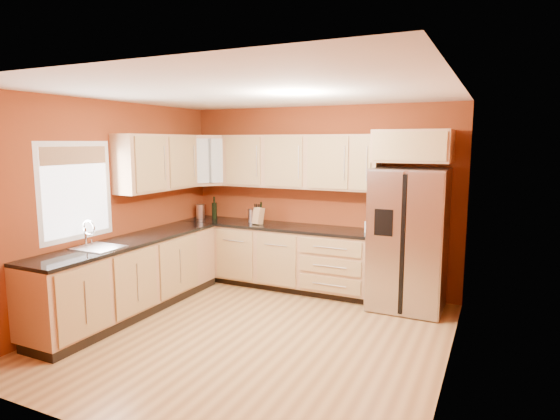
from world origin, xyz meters
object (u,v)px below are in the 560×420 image
Objects in this scene: refrigerator at (408,239)px; wine_bottle_a at (214,208)px; knife_block at (258,216)px; soap_dispenser at (367,226)px; canister_left at (200,211)px.

refrigerator is 5.07× the size of wine_bottle_a.
wine_bottle_a is 0.82m from knife_block.
refrigerator is 9.71× the size of soap_dispenser.
refrigerator reaches higher than wine_bottle_a.
canister_left is 2.65m from soap_dispenser.
wine_bottle_a is 1.92× the size of soap_dispenser.
refrigerator is 2.96m from wine_bottle_a.
wine_bottle_a is at bearing 4.36° from canister_left.
knife_block is (1.06, -0.08, 0.01)m from canister_left.
wine_bottle_a is 2.40m from soap_dispenser.
soap_dispenser is (-0.55, 0.06, 0.12)m from refrigerator.
knife_block reaches higher than canister_left.
canister_left is 0.89× the size of knife_block.
wine_bottle_a is at bearing 178.97° from soap_dispenser.
knife_block is 1.59m from soap_dispenser.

